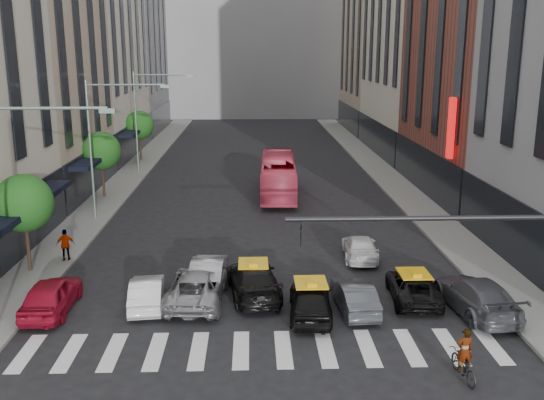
{
  "coord_description": "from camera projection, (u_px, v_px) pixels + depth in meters",
  "views": [
    {
      "loc": [
        -0.54,
        -19.32,
        10.98
      ],
      "look_at": [
        0.42,
        8.83,
        4.0
      ],
      "focal_mm": 40.0,
      "sensor_mm": 36.0,
      "label": 1
    }
  ],
  "objects": [
    {
      "name": "ground",
      "position": [
        269.0,
        370.0,
        21.4
      ],
      "size": [
        160.0,
        160.0,
        0.0
      ],
      "primitive_type": "plane",
      "color": "black",
      "rests_on": "ground"
    },
    {
      "name": "sidewalk_left",
      "position": [
        120.0,
        186.0,
        50.1
      ],
      "size": [
        3.0,
        96.0,
        0.15
      ],
      "primitive_type": "cube",
      "color": "slate",
      "rests_on": "ground"
    },
    {
      "name": "sidewalk_right",
      "position": [
        395.0,
        184.0,
        50.87
      ],
      "size": [
        3.0,
        96.0,
        0.15
      ],
      "primitive_type": "cube",
      "color": "slate",
      "rests_on": "ground"
    },
    {
      "name": "building_left_b",
      "position": [
        30.0,
        36.0,
        45.11
      ],
      "size": [
        8.0,
        16.0,
        24.0
      ],
      "primitive_type": "cube",
      "color": "tan",
      "rests_on": "ground"
    },
    {
      "name": "building_left_d",
      "position": [
        126.0,
        19.0,
        80.28
      ],
      "size": [
        8.0,
        18.0,
        30.0
      ],
      "primitive_type": "cube",
      "color": "gray",
      "rests_on": "ground"
    },
    {
      "name": "building_right_b",
      "position": [
        486.0,
        22.0,
        45.03
      ],
      "size": [
        8.0,
        18.0,
        26.0
      ],
      "primitive_type": "cube",
      "color": "brown",
      "rests_on": "ground"
    },
    {
      "name": "building_right_d",
      "position": [
        380.0,
        27.0,
        81.65
      ],
      "size": [
        8.0,
        18.0,
        28.0
      ],
      "primitive_type": "cube",
      "color": "tan",
      "rests_on": "ground"
    },
    {
      "name": "building_far",
      "position": [
        254.0,
        6.0,
        99.52
      ],
      "size": [
        30.0,
        10.0,
        36.0
      ],
      "primitive_type": "cube",
      "color": "gray",
      "rests_on": "ground"
    },
    {
      "name": "tree_near",
      "position": [
        24.0,
        203.0,
        29.83
      ],
      "size": [
        2.88,
        2.88,
        4.95
      ],
      "color": "black",
      "rests_on": "sidewalk_left"
    },
    {
      "name": "tree_mid",
      "position": [
        101.0,
        151.0,
        45.35
      ],
      "size": [
        2.88,
        2.88,
        4.95
      ],
      "color": "black",
      "rests_on": "sidewalk_left"
    },
    {
      "name": "tree_far",
      "position": [
        139.0,
        125.0,
        60.87
      ],
      "size": [
        2.88,
        2.88,
        4.95
      ],
      "color": "black",
      "rests_on": "sidewalk_left"
    },
    {
      "name": "streetlamp_near",
      "position": [
        8.0,
        185.0,
        23.53
      ],
      "size": [
        5.38,
        0.25,
        9.0
      ],
      "color": "gray",
      "rests_on": "sidewalk_left"
    },
    {
      "name": "streetlamp_mid",
      "position": [
        104.0,
        131.0,
        39.05
      ],
      "size": [
        5.38,
        0.25,
        9.0
      ],
      "color": "gray",
      "rests_on": "sidewalk_left"
    },
    {
      "name": "streetlamp_far",
      "position": [
        146.0,
        108.0,
        54.57
      ],
      "size": [
        5.38,
        0.25,
        9.0
      ],
      "color": "gray",
      "rests_on": "sidewalk_left"
    },
    {
      "name": "traffic_signal",
      "position": [
        506.0,
        257.0,
        19.61
      ],
      "size": [
        10.1,
        0.2,
        6.0
      ],
      "color": "black",
      "rests_on": "ground"
    },
    {
      "name": "liberty_sign",
      "position": [
        451.0,
        128.0,
        39.78
      ],
      "size": [
        0.3,
        0.7,
        4.0
      ],
      "color": "red",
      "rests_on": "ground"
    },
    {
      "name": "car_red",
      "position": [
        51.0,
        295.0,
        26.0
      ],
      "size": [
        1.85,
        4.49,
        1.52
      ],
      "primitive_type": "imported",
      "rotation": [
        0.0,
        0.0,
        3.15
      ],
      "color": "maroon",
      "rests_on": "ground"
    },
    {
      "name": "car_white_front",
      "position": [
        147.0,
        292.0,
        26.58
      ],
      "size": [
        1.78,
        4.09,
        1.31
      ],
      "primitive_type": "imported",
      "rotation": [
        0.0,
        0.0,
        3.24
      ],
      "color": "silver",
      "rests_on": "ground"
    },
    {
      "name": "car_silver",
      "position": [
        197.0,
        286.0,
        27.05
      ],
      "size": [
        2.7,
        5.39,
        1.47
      ],
      "primitive_type": "imported",
      "rotation": [
        0.0,
        0.0,
        3.09
      ],
      "color": "gray",
      "rests_on": "ground"
    },
    {
      "name": "taxi_left",
      "position": [
        253.0,
        279.0,
        27.76
      ],
      "size": [
        2.81,
        5.5,
        1.53
      ],
      "primitive_type": "imported",
      "rotation": [
        0.0,
        0.0,
        3.27
      ],
      "color": "black",
      "rests_on": "ground"
    },
    {
      "name": "taxi_center",
      "position": [
        311.0,
        299.0,
        25.57
      ],
      "size": [
        2.04,
        4.48,
        1.49
      ],
      "primitive_type": "imported",
      "rotation": [
        0.0,
        0.0,
        3.08
      ],
      "color": "black",
      "rests_on": "ground"
    },
    {
      "name": "car_grey_mid",
      "position": [
        354.0,
        296.0,
        26.15
      ],
      "size": [
        1.68,
        4.12,
        1.33
      ],
      "primitive_type": "imported",
      "rotation": [
        0.0,
        0.0,
        3.21
      ],
      "color": "#383A3F",
      "rests_on": "ground"
    },
    {
      "name": "taxi_right",
      "position": [
        413.0,
        287.0,
        27.28
      ],
      "size": [
        2.38,
        4.59,
        1.24
      ],
      "primitive_type": "imported",
      "rotation": [
        0.0,
        0.0,
        3.07
      ],
      "color": "black",
      "rests_on": "ground"
    },
    {
      "name": "car_grey_curb",
      "position": [
        476.0,
        295.0,
        25.95
      ],
      "size": [
        2.74,
        5.5,
        1.54
      ],
      "primitive_type": "imported",
      "rotation": [
        0.0,
        0.0,
        3.26
      ],
      "color": "#47484F",
      "rests_on": "ground"
    },
    {
      "name": "car_row2_left",
      "position": [
        209.0,
        271.0,
        28.95
      ],
      "size": [
        1.73,
        4.46,
        1.45
      ],
      "primitive_type": "imported",
      "rotation": [
        0.0,
        0.0,
        3.1
      ],
      "color": "gray",
      "rests_on": "ground"
    },
    {
      "name": "car_row2_right",
      "position": [
        360.0,
        247.0,
        32.73
      ],
      "size": [
        2.11,
        4.45,
        1.25
      ],
      "primitive_type": "imported",
      "rotation": [
        0.0,
        0.0,
        3.06
      ],
      "color": "white",
      "rests_on": "ground"
    },
    {
      "name": "bus",
      "position": [
        278.0,
        176.0,
        46.81
      ],
      "size": [
        2.99,
        11.07,
        3.06
      ],
      "primitive_type": "imported",
      "rotation": [
        0.0,
        0.0,
        3.1
      ],
      "color": "#E54362",
      "rests_on": "ground"
    },
    {
      "name": "motorcycle",
      "position": [
        463.0,
        365.0,
        20.72
      ],
      "size": [
        0.84,
        1.93,
        0.98
      ],
      "primitive_type": "imported",
      "rotation": [
        0.0,
        0.0,
        3.24
      ],
      "color": "black",
      "rests_on": "ground"
    },
    {
      "name": "rider",
      "position": [
        466.0,
        331.0,
        20.41
      ],
      "size": [
        0.62,
        0.44,
        1.61
      ],
      "primitive_type": "imported",
      "rotation": [
        0.0,
        0.0,
        3.24
      ],
      "color": "gray",
      "rests_on": "motorcycle"
    },
    {
      "name": "pedestrian_far",
      "position": [
        66.0,
        245.0,
        31.95
      ],
      "size": [
        1.05,
        0.61,
        1.69
      ],
      "primitive_type": "imported",
      "rotation": [
        0.0,
        0.0,
        3.35
      ],
      "color": "gray",
      "rests_on": "sidewalk_left"
    }
  ]
}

